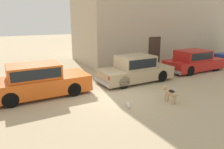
{
  "coord_description": "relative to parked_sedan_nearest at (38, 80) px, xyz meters",
  "views": [
    {
      "loc": [
        -4.23,
        -7.99,
        3.37
      ],
      "look_at": [
        0.2,
        0.2,
        0.9
      ],
      "focal_mm": 33.65,
      "sensor_mm": 36.0,
      "label": 1
    }
  ],
  "objects": [
    {
      "name": "parked_sedan_third",
      "position": [
        9.94,
        0.03,
        -0.03
      ],
      "size": [
        4.33,
        1.74,
        1.4
      ],
      "rotation": [
        0.0,
        0.0,
        0.0
      ],
      "color": "#AD1E19",
      "rests_on": "ground_plane"
    },
    {
      "name": "apartment_block",
      "position": [
        10.91,
        5.48,
        4.12
      ],
      "size": [
        13.41,
        5.29,
        9.72
      ],
      "color": "tan",
      "rests_on": "ground_plane"
    },
    {
      "name": "ground_plane",
      "position": [
        2.87,
        -1.44,
        -0.74
      ],
      "size": [
        80.0,
        80.0,
        0.0
      ],
      "primitive_type": "plane",
      "color": "tan"
    },
    {
      "name": "stray_cat",
      "position": [
        2.87,
        -2.96,
        -0.66
      ],
      "size": [
        0.41,
        0.57,
        0.16
      ],
      "rotation": [
        0.0,
        0.0,
        4.26
      ],
      "color": "beige",
      "rests_on": "ground_plane"
    },
    {
      "name": "parked_sedan_second",
      "position": [
        5.12,
        -0.18,
        -0.02
      ],
      "size": [
        4.28,
        1.73,
        1.46
      ],
      "rotation": [
        0.0,
        0.0,
        0.01
      ],
      "color": "tan",
      "rests_on": "ground_plane"
    },
    {
      "name": "stray_dog_spotted",
      "position": [
        4.64,
        -3.38,
        -0.3
      ],
      "size": [
        0.22,
        1.08,
        0.67
      ],
      "rotation": [
        0.0,
        0.0,
        1.54
      ],
      "color": "tan",
      "rests_on": "ground_plane"
    },
    {
      "name": "parked_sedan_nearest",
      "position": [
        0.0,
        0.0,
        0.0
      ],
      "size": [
        4.49,
        1.85,
        1.47
      ],
      "rotation": [
        0.0,
        0.0,
        0.02
      ],
      "color": "#D15619",
      "rests_on": "ground_plane"
    }
  ]
}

